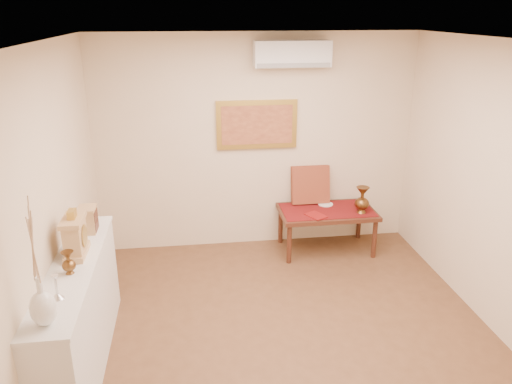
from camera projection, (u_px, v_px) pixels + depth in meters
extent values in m
plane|color=brown|center=(290.00, 345.00, 4.63)|extent=(4.50, 4.50, 0.00)
plane|color=white|center=(298.00, 43.00, 3.70)|extent=(4.50, 4.50, 0.00)
cube|color=beige|center=(257.00, 144.00, 6.26)|extent=(4.00, 0.02, 2.70)
cube|color=beige|center=(44.00, 224.00, 3.91)|extent=(0.02, 4.50, 2.70)
cube|color=maroon|center=(327.00, 210.00, 6.30)|extent=(1.14, 0.59, 0.01)
cylinder|color=silver|center=(326.00, 204.00, 6.45)|extent=(0.19, 0.19, 0.01)
cube|color=maroon|center=(316.00, 215.00, 6.10)|extent=(0.28, 0.31, 0.01)
cube|color=maroon|center=(310.00, 185.00, 6.45)|extent=(0.49, 0.20, 0.50)
cube|color=silver|center=(80.00, 318.00, 4.23)|extent=(0.35, 2.00, 0.95)
cube|color=silver|center=(73.00, 266.00, 4.07)|extent=(0.37, 2.02, 0.03)
cube|color=tan|center=(77.00, 252.00, 4.22)|extent=(0.16, 0.36, 0.05)
cube|color=tan|center=(75.00, 236.00, 4.17)|extent=(0.14, 0.30, 0.25)
cylinder|color=beige|center=(84.00, 235.00, 4.18)|extent=(0.01, 0.17, 0.17)
cylinder|color=#B7933A|center=(85.00, 235.00, 4.18)|extent=(0.01, 0.19, 0.19)
cube|color=tan|center=(73.00, 220.00, 4.12)|extent=(0.17, 0.34, 0.04)
cube|color=#B7933A|center=(72.00, 214.00, 4.10)|extent=(0.06, 0.11, 0.07)
cube|color=tan|center=(88.00, 221.00, 4.63)|extent=(0.15, 0.20, 0.22)
cube|color=#492315|center=(97.00, 225.00, 4.66)|extent=(0.01, 0.17, 0.09)
cube|color=#492315|center=(96.00, 215.00, 4.62)|extent=(0.01, 0.17, 0.09)
cube|color=tan|center=(86.00, 209.00, 4.59)|extent=(0.16, 0.21, 0.02)
cube|color=#492315|center=(327.00, 212.00, 6.31)|extent=(1.20, 0.70, 0.05)
cylinder|color=#492315|center=(289.00, 244.00, 6.06)|extent=(0.06, 0.06, 0.50)
cylinder|color=#492315|center=(374.00, 239.00, 6.20)|extent=(0.06, 0.06, 0.50)
cylinder|color=#492315|center=(281.00, 225.00, 6.60)|extent=(0.06, 0.06, 0.50)
cylinder|color=#492315|center=(359.00, 221.00, 6.74)|extent=(0.06, 0.06, 0.50)
cube|color=#B7933A|center=(257.00, 125.00, 6.15)|extent=(1.00, 0.05, 0.60)
cube|color=#B0643D|center=(257.00, 125.00, 6.12)|extent=(0.88, 0.01, 0.48)
cube|color=silver|center=(292.00, 54.00, 5.81)|extent=(0.90, 0.24, 0.30)
cube|color=gray|center=(294.00, 65.00, 5.74)|extent=(0.86, 0.02, 0.05)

